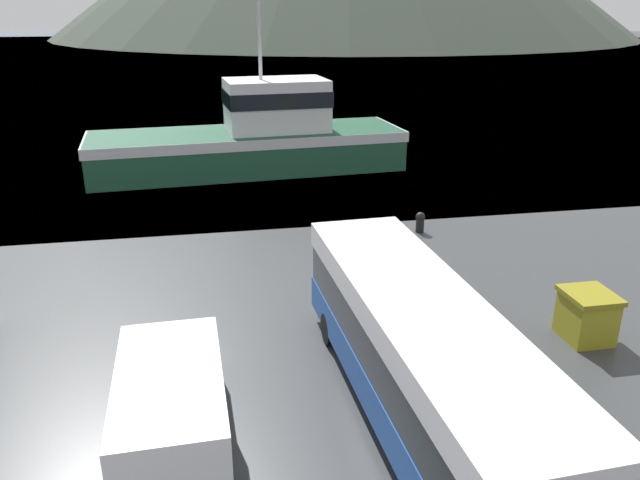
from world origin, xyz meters
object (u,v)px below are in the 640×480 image
object	(u,v)px
tour_bus	(420,353)
fishing_boat	(254,138)
storage_bin	(587,316)
delivery_van	(173,406)

from	to	relation	value
tour_bus	fishing_boat	xyz separation A→B (m)	(-1.63, 24.18, 0.13)
fishing_boat	storage_bin	bearing A→B (deg)	-165.15
delivery_van	tour_bus	bearing A→B (deg)	2.09
storage_bin	fishing_boat	bearing A→B (deg)	109.51
tour_bus	storage_bin	distance (m)	6.64
tour_bus	storage_bin	xyz separation A→B (m)	(5.99, 2.67, -1.01)
delivery_van	fishing_boat	world-z (taller)	fishing_boat
fishing_boat	tour_bus	bearing A→B (deg)	179.20
tour_bus	fishing_boat	distance (m)	24.24
fishing_boat	storage_bin	world-z (taller)	fishing_boat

